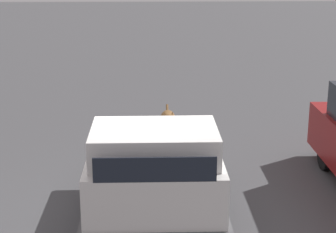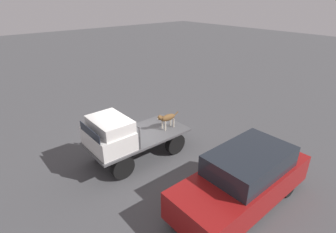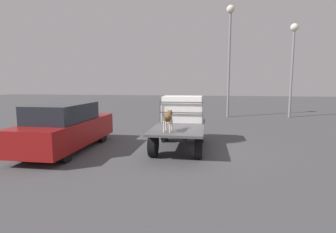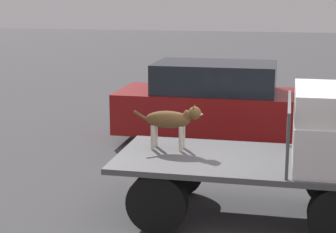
% 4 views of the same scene
% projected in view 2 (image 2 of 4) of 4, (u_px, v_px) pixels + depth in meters
% --- Properties ---
extents(ground_plane, '(80.00, 80.00, 0.00)m').
position_uv_depth(ground_plane, '(139.00, 155.00, 10.19)').
color(ground_plane, '#474749').
extents(flatbed_truck, '(3.81, 1.83, 0.88)m').
position_uv_depth(flatbed_truck, '(139.00, 141.00, 9.92)').
color(flatbed_truck, black).
rests_on(flatbed_truck, ground).
extents(truck_cab, '(1.30, 1.71, 1.04)m').
position_uv_depth(truck_cab, '(109.00, 134.00, 8.91)').
color(truck_cab, silver).
rests_on(truck_cab, flatbed_truck).
extents(truck_headboard, '(0.04, 1.71, 0.85)m').
position_uv_depth(truck_headboard, '(126.00, 126.00, 9.29)').
color(truck_headboard, '#4C4C4F').
rests_on(truck_headboard, flatbed_truck).
extents(dog, '(1.07, 0.25, 0.70)m').
position_uv_depth(dog, '(167.00, 118.00, 10.15)').
color(dog, beige).
rests_on(dog, flatbed_truck).
extents(parked_sedan, '(4.59, 1.76, 1.73)m').
position_uv_depth(parked_sedan, '(244.00, 179.00, 7.54)').
color(parked_sedan, black).
rests_on(parked_sedan, ground).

